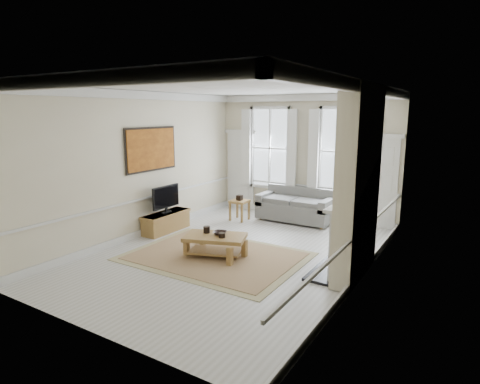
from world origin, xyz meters
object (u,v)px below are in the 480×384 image
Objects in this scene: coffee_table at (215,239)px; sofa at (296,207)px; side_table at (240,204)px; tv_stand at (166,222)px.

sofa is at bearing 65.67° from coffee_table.
coffee_table is at bearing -94.52° from sofa.
tv_stand is (-1.01, -1.85, -0.21)m from side_table.
sofa is 3.48m from coffee_table.
sofa reaches higher than coffee_table.
sofa is 3.53m from tv_stand.
side_table is 2.12m from tv_stand.
coffee_table is at bearing -21.96° from tv_stand.
sofa is at bearing 30.14° from side_table.
tv_stand is at bearing 138.22° from coffee_table.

